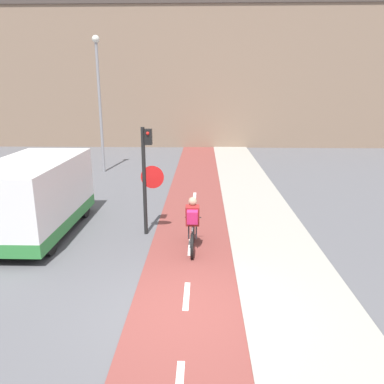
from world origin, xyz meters
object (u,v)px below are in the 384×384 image
at_px(cyclist_near, 193,225).
at_px(traffic_light_pole, 147,170).
at_px(street_lamp_far, 99,91).
at_px(van, 34,198).

bearing_deg(cyclist_near, traffic_light_pole, 139.33).
relative_size(street_lamp_far, van, 1.46).
xyz_separation_m(traffic_light_pole, van, (-3.35, -0.04, -0.87)).
xyz_separation_m(traffic_light_pole, cyclist_near, (1.35, -1.16, -1.26)).
bearing_deg(street_lamp_far, traffic_light_pole, -67.42).
relative_size(traffic_light_pole, street_lamp_far, 0.48).
distance_m(traffic_light_pole, van, 3.46).
bearing_deg(van, cyclist_near, -13.36).
distance_m(cyclist_near, van, 4.84).
relative_size(traffic_light_pole, van, 0.69).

